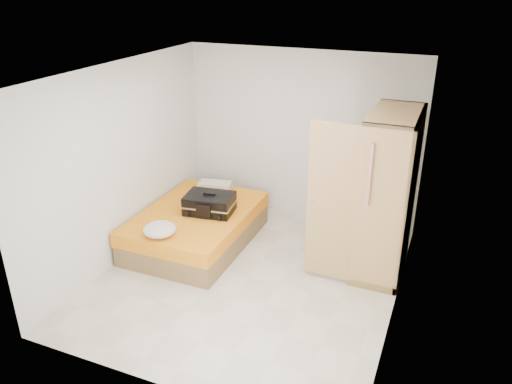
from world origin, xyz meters
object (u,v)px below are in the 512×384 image
at_px(suitcase, 210,204).
at_px(round_cushion, 160,229).
at_px(person, 329,205).
at_px(wardrobe, 383,199).
at_px(bed, 197,227).

xyz_separation_m(suitcase, round_cushion, (-0.28, -0.84, -0.05)).
xyz_separation_m(person, round_cushion, (-1.89, -1.16, -0.18)).
bearing_deg(person, wardrobe, -118.37).
bearing_deg(suitcase, bed, -171.19).
relative_size(bed, person, 1.32).
relative_size(bed, round_cushion, 4.79).
bearing_deg(round_cushion, wardrobe, 22.98).
relative_size(bed, suitcase, 2.75).
xyz_separation_m(bed, suitcase, (0.19, 0.06, 0.38)).
xyz_separation_m(wardrobe, person, (-0.70, 0.06, -0.23)).
bearing_deg(suitcase, round_cushion, -116.62).
height_order(suitcase, round_cushion, suitcase).
bearing_deg(bed, suitcase, 16.78).
distance_m(wardrobe, round_cushion, 2.85).
height_order(wardrobe, round_cushion, wardrobe).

